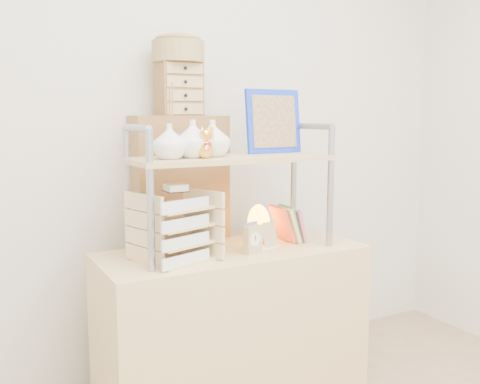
# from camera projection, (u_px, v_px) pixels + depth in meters

# --- Properties ---
(desk) EXTENTS (1.20, 0.50, 0.75)m
(desk) POSITION_uv_depth(u_px,v_px,m) (232.00, 329.00, 2.46)
(desk) COLOR tan
(desk) RESTS_ON ground
(cabinet) EXTENTS (0.47, 0.27, 1.35)m
(cabinet) POSITION_uv_depth(u_px,v_px,m) (180.00, 251.00, 2.69)
(cabinet) COLOR brown
(cabinet) RESTS_ON ground
(hutch) EXTENTS (0.90, 0.34, 0.72)m
(hutch) POSITION_uv_depth(u_px,v_px,m) (222.00, 153.00, 2.34)
(hutch) COLOR #8E939B
(hutch) RESTS_ON desk
(letter_tray) EXTENTS (0.33, 0.32, 0.32)m
(letter_tray) POSITION_uv_depth(u_px,v_px,m) (176.00, 231.00, 2.21)
(letter_tray) COLOR tan
(letter_tray) RESTS_ON desk
(salt_lamp) EXTENTS (0.12, 0.11, 0.18)m
(salt_lamp) POSITION_uv_depth(u_px,v_px,m) (258.00, 223.00, 2.55)
(salt_lamp) COLOR brown
(salt_lamp) RESTS_ON desk
(desk_clock) EXTENTS (0.09, 0.06, 0.12)m
(desk_clock) POSITION_uv_depth(u_px,v_px,m) (253.00, 240.00, 2.33)
(desk_clock) COLOR tan
(desk_clock) RESTS_ON desk
(postcard_stand) EXTENTS (0.19, 0.10, 0.13)m
(postcard_stand) POSITION_uv_depth(u_px,v_px,m) (261.00, 242.00, 2.40)
(postcard_stand) COLOR white
(postcard_stand) RESTS_ON desk
(drawer_chest) EXTENTS (0.20, 0.16, 0.25)m
(drawer_chest) POSITION_uv_depth(u_px,v_px,m) (179.00, 89.00, 2.56)
(drawer_chest) COLOR brown
(drawer_chest) RESTS_ON cabinet
(woven_basket) EXTENTS (0.25, 0.25, 0.10)m
(woven_basket) POSITION_uv_depth(u_px,v_px,m) (178.00, 52.00, 2.54)
(woven_basket) COLOR olive
(woven_basket) RESTS_ON drawer_chest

